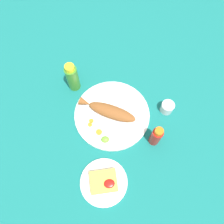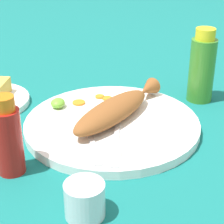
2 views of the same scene
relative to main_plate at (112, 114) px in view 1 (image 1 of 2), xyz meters
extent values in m
plane|color=#146B66|center=(0.00, 0.00, -0.01)|extent=(4.00, 4.00, 0.00)
cylinder|color=white|center=(0.00, 0.00, 0.00)|extent=(0.36, 0.36, 0.02)
ellipsoid|color=brown|center=(0.00, 0.00, 0.03)|extent=(0.23, 0.17, 0.04)
cone|color=brown|center=(-0.12, 0.07, 0.03)|extent=(0.06, 0.06, 0.04)
cube|color=silver|center=(0.04, 0.01, 0.01)|extent=(0.12, 0.02, 0.00)
cube|color=silver|center=(0.13, 0.02, 0.01)|extent=(0.07, 0.02, 0.00)
cube|color=silver|center=(0.04, -0.04, 0.01)|extent=(0.11, 0.04, 0.00)
cube|color=silver|center=(0.13, -0.01, 0.01)|extent=(0.07, 0.04, 0.00)
cylinder|color=orange|center=(-0.11, -0.04, 0.01)|extent=(0.02, 0.02, 0.00)
cylinder|color=orange|center=(-0.10, -0.02, 0.01)|extent=(0.02, 0.02, 0.00)
cylinder|color=orange|center=(-0.07, -0.08, 0.01)|extent=(0.03, 0.03, 0.00)
ellipsoid|color=#6BB233|center=(-0.05, -0.12, 0.02)|extent=(0.04, 0.03, 0.02)
cylinder|color=#B21914|center=(0.17, -0.15, 0.05)|extent=(0.05, 0.05, 0.12)
cylinder|color=orange|center=(0.17, -0.15, 0.12)|extent=(0.04, 0.04, 0.02)
cylinder|color=#3D8428|center=(-0.17, 0.19, 0.06)|extent=(0.06, 0.06, 0.15)
cylinder|color=yellow|center=(-0.17, 0.19, 0.15)|extent=(0.04, 0.04, 0.03)
cylinder|color=silver|center=(0.27, -0.01, 0.02)|extent=(0.06, 0.06, 0.05)
cylinder|color=white|center=(0.27, -0.01, 0.00)|extent=(0.05, 0.05, 0.02)
cylinder|color=white|center=(-0.08, -0.30, 0.00)|extent=(0.20, 0.20, 0.01)
cube|color=gold|center=(-0.08, -0.30, 0.02)|extent=(0.11, 0.09, 0.04)
ellipsoid|color=#AD140F|center=(-0.06, -0.32, 0.04)|extent=(0.04, 0.04, 0.01)
camera|label=1|loc=(-0.06, -0.41, 0.96)|focal=35.00mm
camera|label=2|loc=(0.73, 0.09, 0.40)|focal=65.00mm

